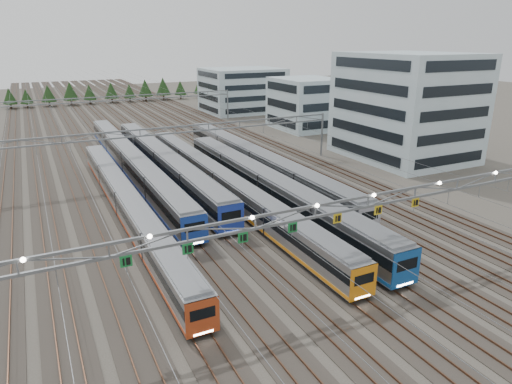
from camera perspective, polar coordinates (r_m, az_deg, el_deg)
name	(u,v)px	position (r m, az deg, el deg)	size (l,w,h in m)	color
ground	(312,288)	(41.74, 7.00, -11.80)	(400.00, 400.00, 0.00)	#47423A
track_bed	(112,113)	(132.79, -17.51, 9.35)	(54.00, 260.00, 5.42)	#2D2823
train_a	(127,203)	(57.94, -15.87, -1.32)	(2.64, 54.25, 3.43)	black
train_b	(131,161)	(76.42, -15.34, 3.70)	(2.98, 62.61, 3.89)	black
train_c	(164,162)	(74.23, -11.43, 3.64)	(3.12, 54.14, 4.07)	black
train_d	(222,183)	(63.51, -4.30, 1.16)	(2.71, 61.38, 3.52)	black
train_e	(268,187)	(60.75, 1.49, 0.64)	(3.10, 51.20, 4.04)	black
train_f	(258,162)	(72.87, 0.26, 3.74)	(3.12, 54.43, 4.07)	black
gantry_near	(315,214)	(38.53, 7.45, -2.77)	(56.36, 0.61, 8.08)	slate
gantry_mid	(176,136)	(74.13, -10.00, 6.97)	(56.36, 0.36, 8.00)	slate
gantry_far	(121,102)	(117.47, -16.49, 10.75)	(56.36, 0.36, 8.00)	slate
depot_bldg_south	(406,107)	(87.96, 18.21, 10.11)	(18.00, 22.00, 18.72)	#A5BDC5
depot_bldg_mid	(306,104)	(113.32, 6.31, 10.93)	(14.00, 16.00, 12.04)	#A5BDC5
depot_bldg_north	(242,90)	(139.41, -1.71, 12.60)	(22.00, 18.00, 12.68)	#A5BDC5
treeline	(81,92)	(165.17, -21.02, 11.62)	(87.50, 5.60, 7.02)	#332114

